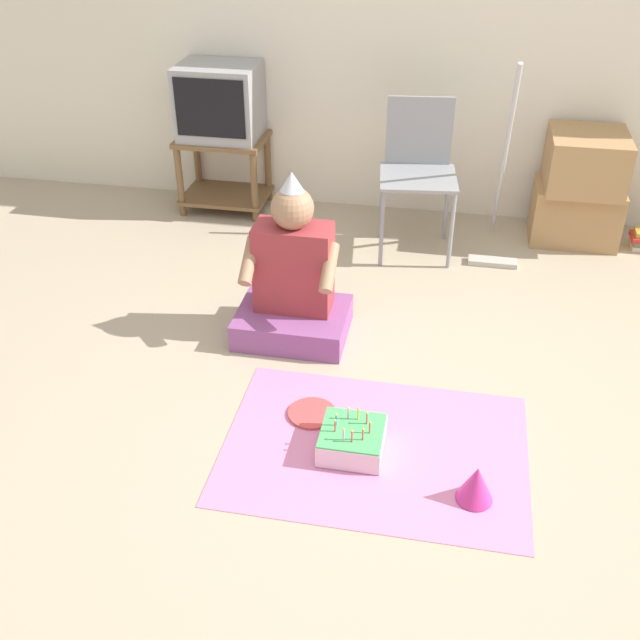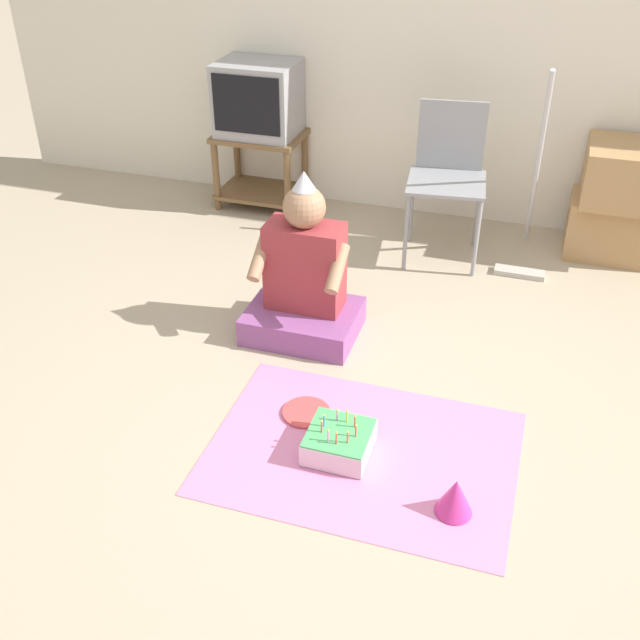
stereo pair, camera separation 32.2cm
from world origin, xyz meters
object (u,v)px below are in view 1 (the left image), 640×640
object	(u,v)px
dust_mop	(499,203)
person_seated	(293,284)
party_hat_blue	(476,483)
folding_chair	(418,164)
birthday_cake	(352,440)
paper_plate	(312,413)
tv	(220,101)
cardboard_box_stack	(581,187)

from	to	relation	value
dust_mop	person_seated	world-z (taller)	dust_mop
party_hat_blue	folding_chair	bearing A→B (deg)	101.24
birthday_cake	party_hat_blue	xyz separation A→B (m)	(0.49, -0.18, 0.02)
folding_chair	person_seated	world-z (taller)	folding_chair
dust_mop	paper_plate	size ratio (longest dim) A/B	5.54
folding_chair	birthday_cake	bearing A→B (deg)	-92.59
paper_plate	folding_chair	bearing A→B (deg)	80.33
tv	dust_mop	size ratio (longest dim) A/B	0.43
cardboard_box_stack	birthday_cake	size ratio (longest dim) A/B	2.64
folding_chair	cardboard_box_stack	size ratio (longest dim) A/B	1.30
tv	party_hat_blue	world-z (taller)	tv
party_hat_blue	paper_plate	distance (m)	0.79
person_seated	birthday_cake	xyz separation A→B (m)	(0.42, -0.81, -0.22)
dust_mop	birthday_cake	distance (m)	1.94
person_seated	party_hat_blue	xyz separation A→B (m)	(0.91, -0.98, -0.20)
cardboard_box_stack	person_seated	bearing A→B (deg)	-137.63
folding_chair	paper_plate	size ratio (longest dim) A/B	4.21
tv	person_seated	distance (m)	1.65
cardboard_box_stack	dust_mop	size ratio (longest dim) A/B	0.58
person_seated	paper_plate	distance (m)	0.71
cardboard_box_stack	dust_mop	bearing A→B (deg)	-147.95
folding_chair	cardboard_box_stack	world-z (taller)	folding_chair
person_seated	paper_plate	size ratio (longest dim) A/B	4.06
cardboard_box_stack	paper_plate	distance (m)	2.34
dust_mop	person_seated	distance (m)	1.43
party_hat_blue	birthday_cake	bearing A→B (deg)	160.23
person_seated	tv	bearing A→B (deg)	118.93
cardboard_box_stack	paper_plate	bearing A→B (deg)	-122.55
cardboard_box_stack	paper_plate	size ratio (longest dim) A/B	3.23
tv	party_hat_blue	xyz separation A→B (m)	(1.68, -2.38, -0.63)
dust_mop	paper_plate	xyz separation A→B (m)	(-0.77, -1.65, -0.32)
dust_mop	birthday_cake	bearing A→B (deg)	-107.09
folding_chair	birthday_cake	distance (m)	1.93
paper_plate	tv	bearing A→B (deg)	116.13
dust_mop	party_hat_blue	bearing A→B (deg)	-92.08
birthday_cake	cardboard_box_stack	bearing A→B (deg)	64.02
folding_chair	birthday_cake	world-z (taller)	folding_chair
person_seated	dust_mop	bearing A→B (deg)	46.41
birthday_cake	paper_plate	size ratio (longest dim) A/B	1.22
person_seated	party_hat_blue	size ratio (longest dim) A/B	5.52
dust_mop	person_seated	size ratio (longest dim) A/B	1.36
tv	folding_chair	size ratio (longest dim) A/B	0.56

